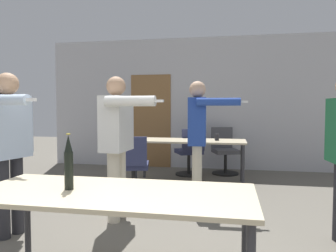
{
  "coord_description": "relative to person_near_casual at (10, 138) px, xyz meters",
  "views": [
    {
      "loc": [
        0.65,
        -1.5,
        1.32
      ],
      "look_at": [
        -0.09,
        2.39,
        1.1
      ],
      "focal_mm": 35.0,
      "sensor_mm": 36.0,
      "label": 1
    }
  ],
  "objects": [
    {
      "name": "beer_bottle",
      "position": [
        1.11,
        -0.88,
        -0.07
      ],
      "size": [
        0.06,
        0.06,
        0.39
      ],
      "color": "black",
      "rests_on": "conference_table_near"
    },
    {
      "name": "drink_cup",
      "position": [
        1.97,
        2.71,
        -0.2
      ],
      "size": [
        0.07,
        0.07,
        0.11
      ],
      "color": "#232328",
      "rests_on": "conference_table_far"
    },
    {
      "name": "person_center_tall",
      "position": [
        0.91,
        0.69,
        -0.01
      ],
      "size": [
        0.77,
        0.71,
        1.68
      ],
      "rotation": [
        0.0,
        0.0,
        -1.62
      ],
      "color": "beige",
      "rests_on": "ground_plane"
    },
    {
      "name": "office_chair_far_right",
      "position": [
        2.08,
        3.68,
        -0.59
      ],
      "size": [
        0.59,
        0.64,
        0.92
      ],
      "rotation": [
        0.0,
        0.0,
        3.47
      ],
      "color": "black",
      "rests_on": "ground_plane"
    },
    {
      "name": "office_chair_far_left",
      "position": [
        1.43,
        3.33,
        -0.59
      ],
      "size": [
        0.63,
        0.66,
        0.92
      ],
      "rotation": [
        0.0,
        0.0,
        0.46
      ],
      "color": "black",
      "rests_on": "ground_plane"
    },
    {
      "name": "conference_table_far",
      "position": [
        1.51,
        2.71,
        -0.33
      ],
      "size": [
        1.92,
        0.72,
        0.76
      ],
      "color": "#C6B793",
      "rests_on": "ground_plane"
    },
    {
      "name": "person_far_watching",
      "position": [
        1.77,
        1.52,
        0.0
      ],
      "size": [
        0.79,
        0.62,
        1.68
      ],
      "rotation": [
        0.0,
        0.0,
        -1.52
      ],
      "color": "beige",
      "rests_on": "ground_plane"
    },
    {
      "name": "office_chair_near_pushed",
      "position": [
        0.77,
        1.73,
        -0.6
      ],
      "size": [
        0.55,
        0.6,
        0.9
      ],
      "rotation": [
        0.0,
        0.0,
        0.22
      ],
      "color": "black",
      "rests_on": "ground_plane"
    },
    {
      "name": "person_near_casual",
      "position": [
        0.0,
        0.0,
        0.0
      ],
      "size": [
        0.73,
        0.72,
        1.67
      ],
      "rotation": [
        0.0,
        0.0,
        -1.81
      ],
      "color": "#28282D",
      "rests_on": "ground_plane"
    },
    {
      "name": "conference_table_near",
      "position": [
        1.43,
        -0.87,
        -0.32
      ],
      "size": [
        1.9,
        0.81,
        0.76
      ],
      "color": "#C6B793",
      "rests_on": "ground_plane"
    },
    {
      "name": "back_wall",
      "position": [
        1.53,
        4.19,
        0.39
      ],
      "size": [
        6.79,
        0.12,
        2.83
      ],
      "color": "#BCBCC1",
      "rests_on": "ground_plane"
    }
  ]
}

